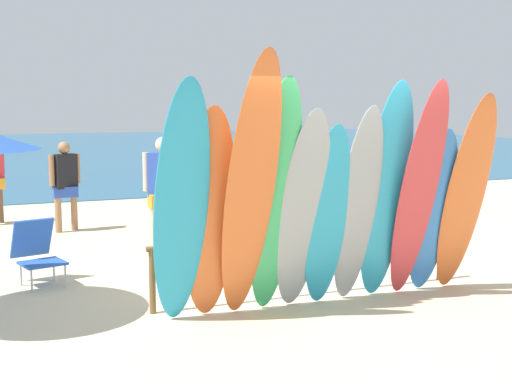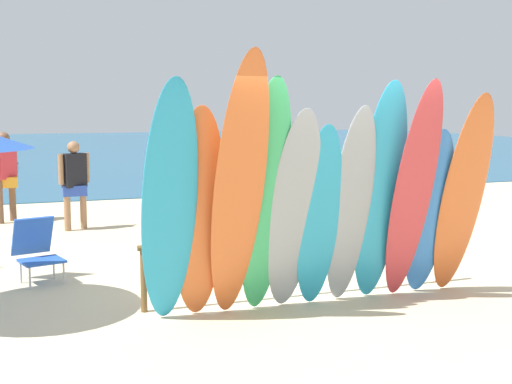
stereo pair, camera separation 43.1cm
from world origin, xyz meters
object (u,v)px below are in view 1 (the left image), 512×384
surfboard_teal_7 (386,192)px  beachgoer_midbeach (164,186)px  surfboard_teal_5 (327,216)px  beachgoer_photographing (65,180)px  surfboard_blue_9 (433,212)px  surfboard_green_3 (276,198)px  beachgoer_strolling (363,186)px  surfboard_orange_1 (210,214)px  surfboard_grey_4 (303,211)px  surfboard_grey_6 (358,206)px  beachgoer_near_rack (303,169)px  surfboard_orange_2 (251,189)px  surfboard_red_8 (419,192)px  surfboard_rack (309,245)px  beach_chair_red (37,250)px  surfboard_orange_10 (466,194)px  surfboard_teal_0 (181,204)px

surfboard_teal_7 → beachgoer_midbeach: surfboard_teal_7 is taller
surfboard_teal_5 → beachgoer_photographing: surfboard_teal_5 is taller
surfboard_teal_5 → surfboard_blue_9: bearing=2.2°
surfboard_green_3 → beachgoer_strolling: bearing=44.6°
surfboard_orange_1 → surfboard_teal_7: surfboard_teal_7 is taller
surfboard_grey_4 → surfboard_grey_6: bearing=-2.7°
surfboard_grey_4 → surfboard_green_3: bearing=-178.6°
surfboard_green_3 → beachgoer_midbeach: size_ratio=1.47×
beachgoer_strolling → beachgoer_near_rack: bearing=101.0°
surfboard_orange_1 → beachgoer_photographing: bearing=101.1°
beachgoer_midbeach → beachgoer_photographing: (-1.20, 2.27, -0.09)m
beachgoer_photographing → surfboard_orange_2: bearing=-103.6°
surfboard_teal_7 → surfboard_red_8: bearing=-19.1°
surfboard_rack → surfboard_teal_7: bearing=-35.6°
surfboard_grey_6 → surfboard_red_8: 0.73m
surfboard_teal_7 → surfboard_green_3: bearing=-176.7°
surfboard_orange_1 → surfboard_red_8: bearing=-0.8°
beachgoer_strolling → beach_chair_red: (-5.21, -0.83, -0.49)m
surfboard_orange_2 → surfboard_teal_7: surfboard_orange_2 is taller
surfboard_orange_10 → surfboard_green_3: bearing=177.4°
surfboard_orange_1 → surfboard_grey_4: surfboard_orange_1 is taller
surfboard_orange_2 → surfboard_orange_10: 2.77m
surfboard_grey_4 → beachgoer_midbeach: (-0.60, 3.57, -0.09)m
beachgoer_photographing → surfboard_grey_4: bearing=-97.2°
surfboard_grey_4 → surfboard_teal_7: size_ratio=0.89×
surfboard_teal_7 → surfboard_red_8: 0.37m
surfboard_orange_1 → surfboard_red_8: 2.44m
surfboard_orange_1 → surfboard_teal_7: 2.09m
surfboard_grey_4 → surfboard_orange_10: 2.10m
surfboard_rack → surfboard_teal_0: surfboard_teal_0 is taller
surfboard_teal_5 → surfboard_grey_6: surfboard_grey_6 is taller
surfboard_orange_2 → surfboard_teal_7: 1.73m
beachgoer_midbeach → beachgoer_photographing: size_ratio=1.10×
surfboard_red_8 → beachgoer_midbeach: 4.19m
beachgoer_midbeach → beachgoer_photographing: bearing=151.8°
surfboard_grey_4 → surfboard_teal_7: 1.06m
surfboard_grey_6 → surfboard_red_8: (0.71, -0.13, 0.14)m
surfboard_blue_9 → surfboard_orange_2: bearing=-172.6°
surfboard_green_3 → surfboard_teal_7: size_ratio=1.01×
surfboard_teal_7 → beach_chair_red: surfboard_teal_7 is taller
surfboard_grey_6 → beachgoer_near_rack: surfboard_grey_6 is taller
beachgoer_strolling → surfboard_orange_1: bearing=-129.8°
surfboard_blue_9 → surfboard_orange_10: 0.44m
surfboard_teal_5 → surfboard_red_8: size_ratio=0.80×
surfboard_grey_4 → surfboard_grey_6: surfboard_grey_6 is taller
surfboard_rack → beachgoer_near_rack: beachgoer_near_rack is taller
surfboard_rack → surfboard_teal_0: bearing=-162.2°
surfboard_green_3 → beachgoer_near_rack: size_ratio=1.48×
surfboard_grey_4 → surfboard_teal_5: 0.32m
surfboard_orange_2 → beachgoer_midbeach: bearing=85.2°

